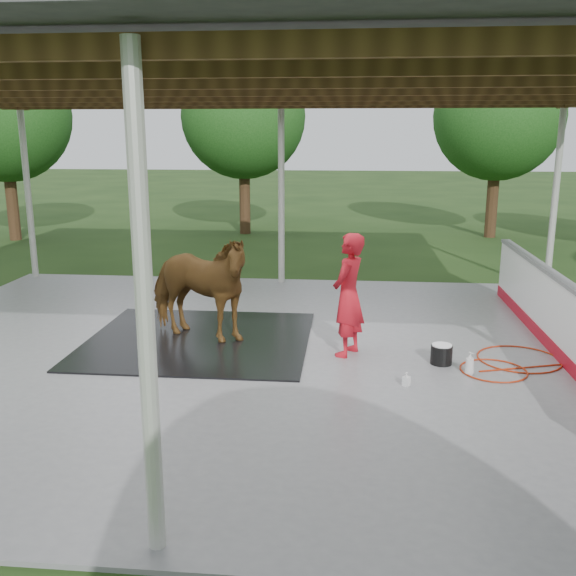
# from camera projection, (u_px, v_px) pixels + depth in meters

# --- Properties ---
(ground) EXTENTS (100.00, 100.00, 0.00)m
(ground) POSITION_uv_depth(u_px,v_px,m) (249.00, 355.00, 9.70)
(ground) COLOR #1E3814
(concrete_slab) EXTENTS (12.00, 10.00, 0.05)m
(concrete_slab) POSITION_uv_depth(u_px,v_px,m) (249.00, 353.00, 9.69)
(concrete_slab) COLOR slate
(concrete_slab) RESTS_ON ground
(pavilion_structure) EXTENTS (12.60, 10.60, 4.05)m
(pavilion_structure) POSITION_uv_depth(u_px,v_px,m) (245.00, 81.00, 8.77)
(pavilion_structure) COLOR beige
(pavilion_structure) RESTS_ON ground
(dasher_board) EXTENTS (0.16, 8.00, 1.15)m
(dasher_board) POSITION_uv_depth(u_px,v_px,m) (567.00, 326.00, 9.13)
(dasher_board) COLOR #A70D1E
(dasher_board) RESTS_ON concrete_slab
(tree_belt) EXTENTS (28.00, 28.00, 5.80)m
(tree_belt) POSITION_uv_depth(u_px,v_px,m) (274.00, 98.00, 9.65)
(tree_belt) COLOR #382314
(tree_belt) RESTS_ON ground
(rubber_mat) EXTENTS (3.49, 3.28, 0.03)m
(rubber_mat) POSITION_uv_depth(u_px,v_px,m) (199.00, 339.00, 10.24)
(rubber_mat) COLOR black
(rubber_mat) RESTS_ON concrete_slab
(horse) EXTENTS (2.21, 1.60, 1.70)m
(horse) POSITION_uv_depth(u_px,v_px,m) (197.00, 287.00, 10.04)
(horse) COLOR brown
(horse) RESTS_ON rubber_mat
(handler) EXTENTS (0.67, 0.79, 1.83)m
(handler) POSITION_uv_depth(u_px,v_px,m) (348.00, 295.00, 9.37)
(handler) COLOR red
(handler) RESTS_ON concrete_slab
(wash_bucket) EXTENTS (0.31, 0.31, 0.29)m
(wash_bucket) POSITION_uv_depth(u_px,v_px,m) (441.00, 354.00, 9.16)
(wash_bucket) COLOR black
(wash_bucket) RESTS_ON concrete_slab
(soap_bottle_a) EXTENTS (0.17, 0.17, 0.32)m
(soap_bottle_a) POSITION_uv_depth(u_px,v_px,m) (470.00, 363.00, 8.74)
(soap_bottle_a) COLOR silver
(soap_bottle_a) RESTS_ON concrete_slab
(soap_bottle_b) EXTENTS (0.12, 0.12, 0.19)m
(soap_bottle_b) POSITION_uv_depth(u_px,v_px,m) (406.00, 379.00, 8.36)
(soap_bottle_b) COLOR #338CD8
(soap_bottle_b) RESTS_ON concrete_slab
(hose_coil) EXTENTS (1.77, 1.57, 0.02)m
(hose_coil) POSITION_uv_depth(u_px,v_px,m) (510.00, 363.00, 9.18)
(hose_coil) COLOR #9E270B
(hose_coil) RESTS_ON concrete_slab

